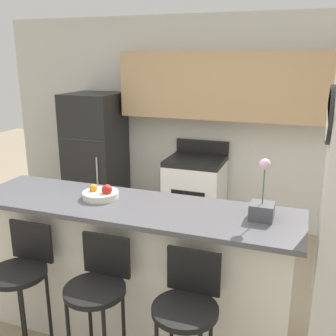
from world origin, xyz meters
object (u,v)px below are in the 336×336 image
Objects in this scene: bar_stool_left at (22,273)px; bar_stool_mid at (98,290)px; stove_range at (195,194)px; bar_stool_right at (187,309)px; trash_bin at (128,214)px; fruit_bowl at (101,194)px; orchid_vase at (262,205)px; refrigerator at (96,157)px.

bar_stool_left is 0.58m from bar_stool_mid.
stove_range is 2.55m from bar_stool_right.
bar_stool_mid is at bearing -68.75° from trash_bin.
orchid_vase is at bearing 0.75° from fruit_bowl.
bar_stool_left is at bearing -82.91° from trash_bin.
stove_range is at bearing 1.41° from refrigerator.
orchid_vase is at bearing 58.94° from bar_stool_right.
bar_stool_left is 1.66m from orchid_vase.
stove_range is at bearing 91.61° from bar_stool_mid.
refrigerator reaches higher than fruit_bowl.
bar_stool_left and bar_stool_right have the same top height.
bar_stool_right is at bearing 0.00° from bar_stool_left.
trash_bin is (-1.77, 1.65, -0.96)m from orchid_vase.
refrigerator is 6.17× the size of fruit_bowl.
refrigerator is 4.29× the size of trash_bin.
fruit_bowl reaches higher than bar_stool_mid.
stove_range is at bearing 104.82° from bar_stool_right.
bar_stool_mid is at bearing -88.39° from stove_range.
bar_stool_mid is (0.07, -2.46, 0.20)m from stove_range.
fruit_bowl reaches higher than stove_range.
refrigerator is 2.56m from bar_stool_left.
stove_range is at bearing 117.13° from orchid_vase.
bar_stool_right is 2.67m from trash_bin.
stove_range reaches higher than bar_stool_mid.
bar_stool_right is at bearing -75.18° from stove_range.
bar_stool_left and bar_stool_mid have the same top height.
bar_stool_right is (0.58, 0.00, 0.00)m from bar_stool_mid.
fruit_bowl is (1.14, -1.90, 0.28)m from refrigerator.
stove_range reaches higher than trash_bin.
fruit_bowl is (-0.18, -1.93, 0.63)m from stove_range.
stove_range is at bearing 78.24° from bar_stool_left.
bar_stool_mid is 0.73m from fruit_bowl.
refrigerator reaches higher than orchid_vase.
orchid_vase reaches higher than bar_stool_mid.
fruit_bowl is (0.33, 0.53, 0.43)m from bar_stool_left.
trash_bin is (-0.85, 2.20, -0.47)m from bar_stool_mid.
refrigerator is 1.52× the size of stove_range.
refrigerator is at bearing 121.10° from fruit_bowl.
trash_bin is at bearing -161.54° from stove_range.
trash_bin is (-0.79, -0.26, -0.27)m from stove_range.
orchid_vase reaches higher than trash_bin.
orchid_vase is at bearing 20.12° from bar_stool_left.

